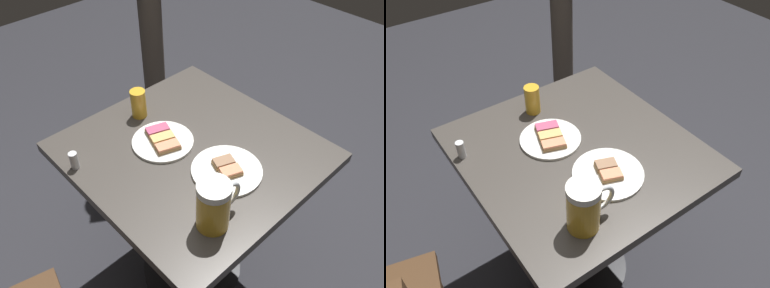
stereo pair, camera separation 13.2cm
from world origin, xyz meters
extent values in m
plane|color=#28282D|center=(0.00, 0.00, 0.00)|extent=(6.00, 6.00, 0.00)
cylinder|color=black|center=(0.00, 0.00, 0.01)|extent=(0.44, 0.44, 0.01)
cylinder|color=black|center=(0.00, 0.00, 0.37)|extent=(0.09, 0.09, 0.70)
cube|color=#423D38|center=(0.00, 0.00, 0.72)|extent=(0.74, 0.77, 0.04)
cylinder|color=white|center=(-0.05, 0.09, 0.74)|extent=(0.21, 0.21, 0.01)
cube|color=#9E7547|center=(-0.07, 0.05, 0.75)|extent=(0.09, 0.07, 0.01)
cube|color=#EA8E66|center=(-0.07, 0.05, 0.76)|extent=(0.09, 0.06, 0.01)
cube|color=#9E7547|center=(-0.05, 0.09, 0.75)|extent=(0.09, 0.07, 0.01)
cube|color=#E5B266|center=(-0.05, 0.09, 0.76)|extent=(0.09, 0.06, 0.01)
cube|color=#9E7547|center=(-0.04, 0.13, 0.75)|extent=(0.09, 0.07, 0.01)
cube|color=#BC4C70|center=(-0.04, 0.13, 0.76)|extent=(0.09, 0.06, 0.01)
cylinder|color=white|center=(0.01, -0.15, 0.74)|extent=(0.23, 0.23, 0.01)
cube|color=#9E7547|center=(0.00, -0.18, 0.75)|extent=(0.08, 0.06, 0.01)
cube|color=#EA8E66|center=(0.00, -0.18, 0.76)|extent=(0.07, 0.06, 0.01)
cube|color=#9E7547|center=(0.01, -0.13, 0.75)|extent=(0.08, 0.06, 0.01)
cube|color=#997051|center=(0.01, -0.13, 0.76)|extent=(0.07, 0.06, 0.01)
cylinder|color=gold|center=(-0.17, -0.26, 0.80)|extent=(0.09, 0.09, 0.14)
cylinder|color=white|center=(-0.17, -0.26, 0.88)|extent=(0.09, 0.09, 0.02)
torus|color=silver|center=(-0.11, -0.27, 0.81)|extent=(0.09, 0.02, 0.09)
cylinder|color=gold|center=(-0.02, 0.27, 0.79)|extent=(0.06, 0.06, 0.11)
cylinder|color=silver|center=(-0.33, 0.19, 0.77)|extent=(0.03, 0.03, 0.06)
cylinder|color=#51473D|center=(0.46, 0.78, 0.47)|extent=(0.11, 0.11, 0.94)
cylinder|color=#51473D|center=(0.58, 0.97, 0.47)|extent=(0.11, 0.11, 0.94)
camera|label=1|loc=(-0.68, -0.71, 1.64)|focal=37.14mm
camera|label=2|loc=(-0.57, -0.80, 1.64)|focal=37.14mm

